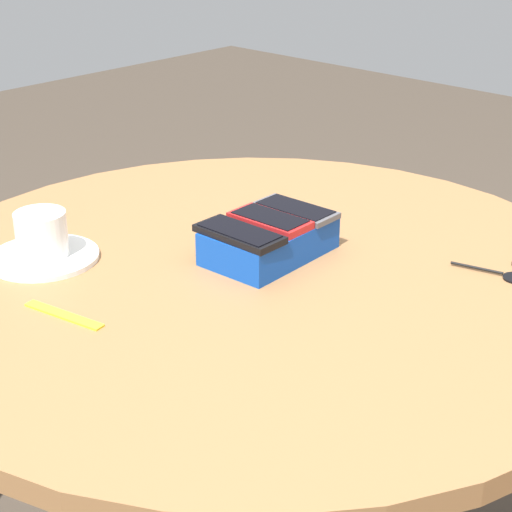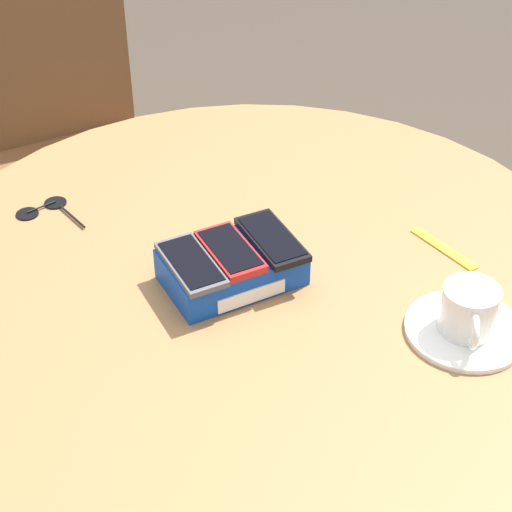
% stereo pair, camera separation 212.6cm
% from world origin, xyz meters
% --- Properties ---
extents(round_table, '(1.06, 1.06, 0.73)m').
position_xyz_m(round_table, '(0.00, 0.00, 0.63)').
color(round_table, '#2D2D2D').
rests_on(round_table, ground_plane).
extents(phone_box, '(0.20, 0.13, 0.05)m').
position_xyz_m(phone_box, '(-0.05, -0.02, 0.76)').
color(phone_box, '#0F42AD').
rests_on(phone_box, round_table).
extents(phone_gray, '(0.06, 0.13, 0.01)m').
position_xyz_m(phone_gray, '(-0.11, -0.02, 0.79)').
color(phone_gray, '#515156').
rests_on(phone_gray, phone_box).
extents(phone_red, '(0.06, 0.13, 0.01)m').
position_xyz_m(phone_red, '(-0.05, -0.02, 0.79)').
color(phone_red, red).
rests_on(phone_red, phone_box).
extents(phone_black, '(0.06, 0.14, 0.01)m').
position_xyz_m(phone_black, '(0.02, -0.02, 0.79)').
color(phone_black, black).
rests_on(phone_black, phone_box).
extents(saucer, '(0.16, 0.16, 0.01)m').
position_xyz_m(saucer, '(0.19, -0.25, 0.74)').
color(saucer, white).
rests_on(saucer, round_table).
extents(coffee_cup, '(0.08, 0.10, 0.07)m').
position_xyz_m(coffee_cup, '(0.19, -0.26, 0.78)').
color(coffee_cup, white).
rests_on(coffee_cup, saucer).
extents(lanyard_strap, '(0.04, 0.13, 0.00)m').
position_xyz_m(lanyard_strap, '(0.28, -0.08, 0.74)').
color(lanyard_strap, yellow).
rests_on(lanyard_strap, round_table).
extents(sunglasses, '(0.09, 0.11, 0.01)m').
position_xyz_m(sunglasses, '(-0.25, 0.28, 0.74)').
color(sunglasses, black).
rests_on(sunglasses, round_table).
extents(chair_far_side, '(0.41, 0.41, 0.93)m').
position_xyz_m(chair_far_side, '(-0.04, 0.91, 0.48)').
color(chair_far_side, brown).
rests_on(chair_far_side, ground_plane).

